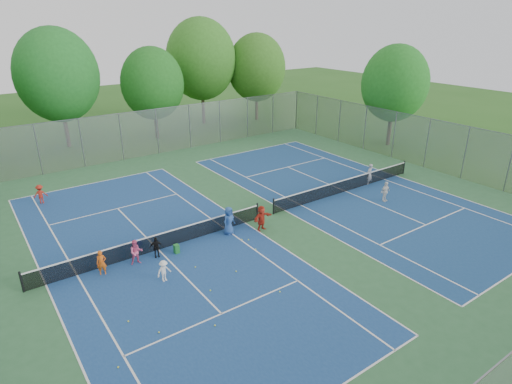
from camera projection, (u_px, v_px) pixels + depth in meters
ground at (265, 217)px, 26.18m from camera, size 120.00×120.00×0.00m
court_pad at (265, 217)px, 26.18m from camera, size 32.00×32.00×0.01m
court_left at (158, 250)px, 22.42m from camera, size 10.97×23.77×0.01m
court_right at (346, 191)px, 29.92m from camera, size 10.97×23.77×0.01m
net_left at (158, 243)px, 22.26m from camera, size 12.87×0.10×0.91m
net_right at (346, 186)px, 29.75m from camera, size 12.87×0.10×0.91m
fence_north at (157, 132)px, 37.48m from camera, size 32.00×0.10×4.00m
fence_east at (427, 143)px, 33.99m from camera, size 0.10×32.00×4.00m
tree_nl at (57, 75)px, 37.82m from camera, size 7.20×7.20×10.69m
tree_nc at (153, 84)px, 41.03m from camera, size 6.00×6.00×8.85m
tree_nr at (201, 59)px, 46.41m from camera, size 7.60×7.60×11.42m
tree_ne at (257, 68)px, 48.53m from camera, size 6.60×6.60×9.77m
tree_side_e at (395, 83)px, 38.69m from camera, size 6.00×6.00×9.20m
ball_crate at (137, 243)px, 22.86m from camera, size 0.41×0.41×0.28m
ball_hopper at (177, 249)px, 22.05m from camera, size 0.26×0.26×0.49m
student_a at (102, 263)px, 20.10m from camera, size 0.53×0.42×1.25m
student_b at (136, 252)px, 20.95m from camera, size 0.72×0.61×1.31m
student_c at (164, 271)px, 19.62m from camera, size 0.75×0.50×1.08m
student_d at (156, 247)px, 21.59m from camera, size 0.70×0.43×1.12m
student_e at (229, 221)px, 23.81m from camera, size 0.92×0.74×1.64m
student_f at (262, 218)px, 24.26m from camera, size 1.45×0.70×1.50m
child_far_baseline at (40, 194)px, 27.81m from camera, size 0.91×0.63×1.29m
instructor at (369, 174)px, 30.97m from camera, size 0.64×0.50×1.56m
teen_court_b at (385, 192)px, 28.12m from camera, size 0.81×0.35×1.37m
tennis_ball_0 at (249, 240)px, 23.37m from camera, size 0.07×0.07×0.07m
tennis_ball_1 at (256, 250)px, 22.42m from camera, size 0.07×0.07×0.07m
tennis_ball_2 at (128, 322)px, 17.12m from camera, size 0.07×0.07×0.07m
tennis_ball_3 at (159, 333)px, 16.52m from camera, size 0.07×0.07×0.07m
tennis_ball_4 at (280, 292)px, 18.96m from camera, size 0.07×0.07×0.07m
tennis_ball_5 at (118, 368)px, 14.88m from camera, size 0.07×0.07×0.07m
tennis_ball_6 at (210, 291)px, 19.05m from camera, size 0.07×0.07×0.07m
tennis_ball_7 at (215, 326)px, 16.89m from camera, size 0.07×0.07×0.07m
tennis_ball_8 at (242, 240)px, 23.39m from camera, size 0.07×0.07×0.07m
tennis_ball_9 at (236, 272)px, 20.47m from camera, size 0.07×0.07×0.07m
tennis_ball_10 at (195, 267)px, 20.83m from camera, size 0.07×0.07×0.07m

